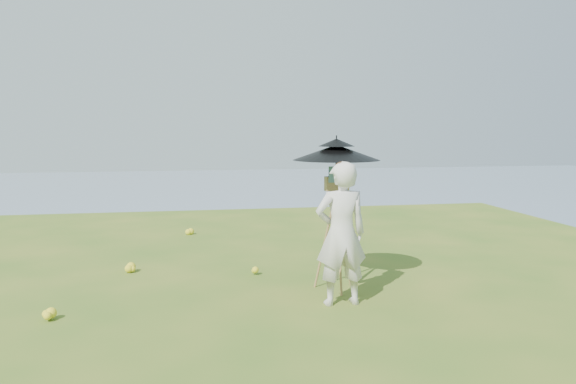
{
  "coord_description": "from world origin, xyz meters",
  "views": [
    {
      "loc": [
        -1.05,
        -7.25,
        2.11
      ],
      "look_at": [
        0.63,
        2.04,
        1.01
      ],
      "focal_mm": 35.0,
      "sensor_mm": 36.0,
      "label": 1
    }
  ],
  "objects": [
    {
      "name": "ground",
      "position": [
        0.0,
        0.0,
        0.0
      ],
      "size": [
        14.0,
        14.0,
        0.0
      ],
      "primitive_type": "plane",
      "color": "#3C6A1E",
      "rests_on": "ground"
    },
    {
      "name": "wildflowers",
      "position": [
        0.0,
        0.25,
        0.06
      ],
      "size": [
        10.0,
        10.5,
        0.12
      ],
      "primitive_type": null,
      "color": "yellow",
      "rests_on": "ground"
    },
    {
      "name": "painter",
      "position": [
        0.72,
        -0.96,
        0.85
      ],
      "size": [
        0.64,
        0.44,
        1.71
      ],
      "primitive_type": "imported",
      "rotation": [
        0.0,
        0.0,
        3.19
      ],
      "color": "beige",
      "rests_on": "ground"
    },
    {
      "name": "moored_boats",
      "position": [
        -12.5,
        161.0,
        -33.65
      ],
      "size": [
        140.0,
        140.0,
        0.7
      ],
      "primitive_type": null,
      "color": "white",
      "rests_on": "bay_water"
    },
    {
      "name": "slope_trees",
      "position": [
        0.0,
        35.0,
        -15.0
      ],
      "size": [
        110.0,
        50.0,
        6.0
      ],
      "primitive_type": null,
      "color": "#264815",
      "rests_on": "forest_slope"
    },
    {
      "name": "field_easel",
      "position": [
        0.83,
        -0.35,
        0.81
      ],
      "size": [
        0.68,
        0.68,
        1.61
      ],
      "primitive_type": null,
      "rotation": [
        0.0,
        0.0,
        0.11
      ],
      "color": "#8E5F3B",
      "rests_on": "ground"
    },
    {
      "name": "painter_cap",
      "position": [
        0.72,
        -0.96,
        1.66
      ],
      "size": [
        0.19,
        0.22,
        0.1
      ],
      "primitive_type": null,
      "rotation": [
        0.0,
        0.0,
        -0.03
      ],
      "color": "#C16970",
      "rests_on": "painter"
    },
    {
      "name": "harbor_town",
      "position": [
        0.0,
        75.0,
        -29.5
      ],
      "size": [
        110.0,
        22.0,
        5.0
      ],
      "primitive_type": null,
      "color": "silver",
      "rests_on": "shoreline_tier"
    },
    {
      "name": "shoreline_tier",
      "position": [
        0.0,
        75.0,
        -36.0
      ],
      "size": [
        170.0,
        28.0,
        8.0
      ],
      "primitive_type": "cube",
      "color": "gray",
      "rests_on": "bay_water"
    },
    {
      "name": "sun_umbrella",
      "position": [
        0.83,
        -0.32,
        1.66
      ],
      "size": [
        1.23,
        1.23,
        0.67
      ],
      "primitive_type": null,
      "rotation": [
        0.0,
        0.0,
        0.11
      ],
      "color": "black",
      "rests_on": "field_easel"
    },
    {
      "name": "bay_water",
      "position": [
        0.0,
        240.0,
        -34.0
      ],
      "size": [
        700.0,
        700.0,
        0.0
      ],
      "primitive_type": "plane",
      "color": "#768DA9",
      "rests_on": "ground"
    }
  ]
}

